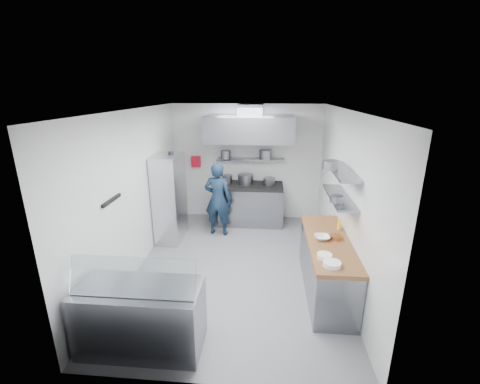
# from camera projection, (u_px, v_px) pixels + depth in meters

# --- Properties ---
(floor) EXTENTS (5.00, 5.00, 0.00)m
(floor) POSITION_uv_depth(u_px,v_px,m) (237.00, 266.00, 5.91)
(floor) COLOR slate
(floor) RESTS_ON ground
(ceiling) EXTENTS (5.00, 5.00, 0.00)m
(ceiling) POSITION_uv_depth(u_px,v_px,m) (237.00, 110.00, 5.05)
(ceiling) COLOR silver
(ceiling) RESTS_ON wall_back
(wall_back) EXTENTS (3.60, 2.80, 0.02)m
(wall_back) POSITION_uv_depth(u_px,v_px,m) (247.00, 163.00, 7.85)
(wall_back) COLOR white
(wall_back) RESTS_ON floor
(wall_front) EXTENTS (3.60, 2.80, 0.02)m
(wall_front) POSITION_uv_depth(u_px,v_px,m) (212.00, 274.00, 3.11)
(wall_front) COLOR white
(wall_front) RESTS_ON floor
(wall_left) EXTENTS (2.80, 5.00, 0.02)m
(wall_left) POSITION_uv_depth(u_px,v_px,m) (135.00, 192.00, 5.63)
(wall_left) COLOR white
(wall_left) RESTS_ON floor
(wall_right) EXTENTS (2.80, 5.00, 0.02)m
(wall_right) POSITION_uv_depth(u_px,v_px,m) (344.00, 197.00, 5.33)
(wall_right) COLOR white
(wall_right) RESTS_ON floor
(gas_range) EXTENTS (1.60, 0.80, 0.90)m
(gas_range) POSITION_uv_depth(u_px,v_px,m) (249.00, 205.00, 7.75)
(gas_range) COLOR gray
(gas_range) RESTS_ON floor
(cooktop) EXTENTS (1.57, 0.78, 0.06)m
(cooktop) POSITION_uv_depth(u_px,v_px,m) (250.00, 186.00, 7.61)
(cooktop) COLOR black
(cooktop) RESTS_ON gas_range
(stock_pot_left) EXTENTS (0.25, 0.25, 0.20)m
(stock_pot_left) POSITION_uv_depth(u_px,v_px,m) (227.00, 179.00, 7.70)
(stock_pot_left) COLOR slate
(stock_pot_left) RESTS_ON cooktop
(stock_pot_mid) EXTENTS (0.36, 0.36, 0.24)m
(stock_pot_mid) POSITION_uv_depth(u_px,v_px,m) (245.00, 179.00, 7.61)
(stock_pot_mid) COLOR slate
(stock_pot_mid) RESTS_ON cooktop
(stock_pot_right) EXTENTS (0.27, 0.27, 0.16)m
(stock_pot_right) POSITION_uv_depth(u_px,v_px,m) (269.00, 181.00, 7.59)
(stock_pot_right) COLOR slate
(stock_pot_right) RESTS_ON cooktop
(over_range_shelf) EXTENTS (1.60, 0.30, 0.04)m
(over_range_shelf) POSITION_uv_depth(u_px,v_px,m) (250.00, 159.00, 7.66)
(over_range_shelf) COLOR gray
(over_range_shelf) RESTS_ON wall_back
(shelf_pot_a) EXTENTS (0.24, 0.24, 0.18)m
(shelf_pot_a) POSITION_uv_depth(u_px,v_px,m) (226.00, 154.00, 7.69)
(shelf_pot_a) COLOR slate
(shelf_pot_a) RESTS_ON over_range_shelf
(shelf_pot_b) EXTENTS (0.30, 0.30, 0.22)m
(shelf_pot_b) POSITION_uv_depth(u_px,v_px,m) (266.00, 155.00, 7.54)
(shelf_pot_b) COLOR slate
(shelf_pot_b) RESTS_ON over_range_shelf
(extractor_hood) EXTENTS (1.90, 1.15, 0.55)m
(extractor_hood) POSITION_uv_depth(u_px,v_px,m) (250.00, 128.00, 7.03)
(extractor_hood) COLOR gray
(extractor_hood) RESTS_ON wall_back
(hood_duct) EXTENTS (0.55, 0.55, 0.24)m
(hood_duct) POSITION_uv_depth(u_px,v_px,m) (250.00, 110.00, 7.12)
(hood_duct) COLOR slate
(hood_duct) RESTS_ON extractor_hood
(red_firebox) EXTENTS (0.22, 0.10, 0.26)m
(red_firebox) POSITION_uv_depth(u_px,v_px,m) (196.00, 161.00, 7.89)
(red_firebox) COLOR red
(red_firebox) RESTS_ON wall_back
(chef) EXTENTS (0.64, 0.46, 1.63)m
(chef) POSITION_uv_depth(u_px,v_px,m) (218.00, 199.00, 7.02)
(chef) COLOR #122337
(chef) RESTS_ON floor
(wire_rack) EXTENTS (0.50, 0.90, 1.85)m
(wire_rack) POSITION_uv_depth(u_px,v_px,m) (170.00, 198.00, 6.77)
(wire_rack) COLOR silver
(wire_rack) RESTS_ON floor
(rack_bin_a) EXTENTS (0.14, 0.18, 0.16)m
(rack_bin_a) POSITION_uv_depth(u_px,v_px,m) (169.00, 205.00, 6.72)
(rack_bin_a) COLOR white
(rack_bin_a) RESTS_ON wire_rack
(rack_bin_b) EXTENTS (0.13, 0.17, 0.15)m
(rack_bin_b) POSITION_uv_depth(u_px,v_px,m) (171.00, 179.00, 6.83)
(rack_bin_b) COLOR yellow
(rack_bin_b) RESTS_ON wire_rack
(rack_jar) EXTENTS (0.11, 0.11, 0.18)m
(rack_jar) POSITION_uv_depth(u_px,v_px,m) (171.00, 156.00, 6.62)
(rack_jar) COLOR black
(rack_jar) RESTS_ON wire_rack
(knife_strip) EXTENTS (0.04, 0.55, 0.05)m
(knife_strip) POSITION_uv_depth(u_px,v_px,m) (112.00, 200.00, 4.73)
(knife_strip) COLOR black
(knife_strip) RESTS_ON wall_left
(prep_counter_base) EXTENTS (0.62, 2.00, 0.84)m
(prep_counter_base) POSITION_uv_depth(u_px,v_px,m) (326.00, 267.00, 5.09)
(prep_counter_base) COLOR gray
(prep_counter_base) RESTS_ON floor
(prep_counter_top) EXTENTS (0.65, 2.04, 0.06)m
(prep_counter_top) POSITION_uv_depth(u_px,v_px,m) (329.00, 241.00, 4.95)
(prep_counter_top) COLOR brown
(prep_counter_top) RESTS_ON prep_counter_base
(plate_stack_a) EXTENTS (0.24, 0.24, 0.06)m
(plate_stack_a) POSITION_uv_depth(u_px,v_px,m) (332.00, 264.00, 4.20)
(plate_stack_a) COLOR white
(plate_stack_a) RESTS_ON prep_counter_top
(plate_stack_b) EXTENTS (0.21, 0.21, 0.06)m
(plate_stack_b) POSITION_uv_depth(u_px,v_px,m) (325.00, 256.00, 4.39)
(plate_stack_b) COLOR white
(plate_stack_b) RESTS_ON prep_counter_top
(copper_pan) EXTENTS (0.18, 0.18, 0.06)m
(copper_pan) POSITION_uv_depth(u_px,v_px,m) (335.00, 237.00, 4.96)
(copper_pan) COLOR #BD6D35
(copper_pan) RESTS_ON prep_counter_top
(squeeze_bottle) EXTENTS (0.06, 0.06, 0.18)m
(squeeze_bottle) POSITION_uv_depth(u_px,v_px,m) (339.00, 225.00, 5.27)
(squeeze_bottle) COLOR yellow
(squeeze_bottle) RESTS_ON prep_counter_top
(mixing_bowl) EXTENTS (0.26, 0.26, 0.06)m
(mixing_bowl) POSITION_uv_depth(u_px,v_px,m) (322.00, 237.00, 4.95)
(mixing_bowl) COLOR white
(mixing_bowl) RESTS_ON prep_counter_top
(wall_shelf_lower) EXTENTS (0.30, 1.30, 0.04)m
(wall_shelf_lower) POSITION_uv_depth(u_px,v_px,m) (339.00, 197.00, 5.03)
(wall_shelf_lower) COLOR gray
(wall_shelf_lower) RESTS_ON wall_right
(wall_shelf_upper) EXTENTS (0.30, 1.30, 0.04)m
(wall_shelf_upper) POSITION_uv_depth(u_px,v_px,m) (342.00, 171.00, 4.90)
(wall_shelf_upper) COLOR gray
(wall_shelf_upper) RESTS_ON wall_right
(shelf_pot_c) EXTENTS (0.19, 0.19, 0.10)m
(shelf_pot_c) POSITION_uv_depth(u_px,v_px,m) (337.00, 199.00, 4.72)
(shelf_pot_c) COLOR slate
(shelf_pot_c) RESTS_ON wall_shelf_lower
(shelf_pot_d) EXTENTS (0.25, 0.25, 0.14)m
(shelf_pot_d) POSITION_uv_depth(u_px,v_px,m) (330.00, 165.00, 4.90)
(shelf_pot_d) COLOR slate
(shelf_pot_d) RESTS_ON wall_shelf_upper
(display_case) EXTENTS (1.50, 0.70, 0.85)m
(display_case) POSITION_uv_depth(u_px,v_px,m) (141.00, 317.00, 3.96)
(display_case) COLOR gray
(display_case) RESTS_ON floor
(display_glass) EXTENTS (1.47, 0.19, 0.42)m
(display_glass) POSITION_uv_depth(u_px,v_px,m) (132.00, 277.00, 3.65)
(display_glass) COLOR silver
(display_glass) RESTS_ON display_case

